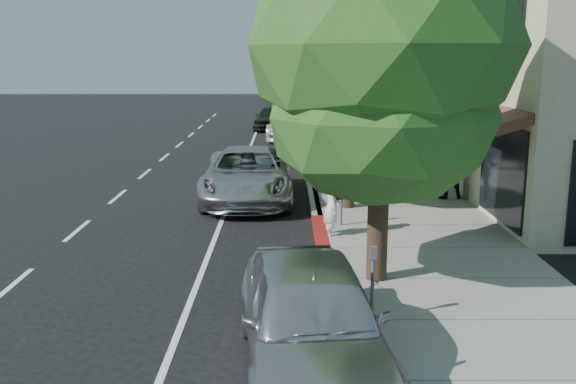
{
  "coord_description": "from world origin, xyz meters",
  "views": [
    {
      "loc": [
        -0.85,
        -13.83,
        4.41
      ],
      "look_at": [
        -0.81,
        0.42,
        1.35
      ],
      "focal_mm": 40.0,
      "sensor_mm": 36.0,
      "label": 1
    }
  ],
  "objects_px": {
    "street_tree_5": "(314,56)",
    "near_car_a": "(311,318)",
    "street_tree_2": "(334,58)",
    "silver_suv": "(247,175)",
    "dark_sedan": "(294,137)",
    "street_tree_3": "(325,55)",
    "street_tree_0": "(383,52)",
    "street_tree_1": "(351,44)",
    "dark_suv_far": "(271,118)",
    "pedestrian": "(447,166)",
    "cyclist": "(332,207)",
    "white_pickup": "(293,123)",
    "street_tree_4": "(318,49)",
    "bicycle": "(309,280)"
  },
  "relations": [
    {
      "from": "white_pickup",
      "to": "street_tree_2",
      "type": "bearing_deg",
      "value": -76.44
    },
    {
      "from": "street_tree_3",
      "to": "near_car_a",
      "type": "relative_size",
      "value": 1.5
    },
    {
      "from": "street_tree_3",
      "to": "street_tree_5",
      "type": "distance_m",
      "value": 12.0
    },
    {
      "from": "cyclist",
      "to": "near_car_a",
      "type": "xyz_separation_m",
      "value": [
        -0.75,
        -6.64,
        -0.01
      ]
    },
    {
      "from": "street_tree_4",
      "to": "near_car_a",
      "type": "distance_m",
      "value": 27.81
    },
    {
      "from": "dark_suv_far",
      "to": "pedestrian",
      "type": "height_order",
      "value": "pedestrian"
    },
    {
      "from": "silver_suv",
      "to": "dark_suv_far",
      "type": "distance_m",
      "value": 19.14
    },
    {
      "from": "street_tree_5",
      "to": "near_car_a",
      "type": "bearing_deg",
      "value": -92.39
    },
    {
      "from": "street_tree_2",
      "to": "near_car_a",
      "type": "height_order",
      "value": "street_tree_2"
    },
    {
      "from": "street_tree_5",
      "to": "near_car_a",
      "type": "xyz_separation_m",
      "value": [
        -1.4,
        -33.5,
        -3.49
      ]
    },
    {
      "from": "dark_sedan",
      "to": "silver_suv",
      "type": "bearing_deg",
      "value": -101.91
    },
    {
      "from": "silver_suv",
      "to": "dark_sedan",
      "type": "relative_size",
      "value": 1.11
    },
    {
      "from": "pedestrian",
      "to": "cyclist",
      "type": "bearing_deg",
      "value": 39.9
    },
    {
      "from": "white_pickup",
      "to": "near_car_a",
      "type": "height_order",
      "value": "white_pickup"
    },
    {
      "from": "street_tree_4",
      "to": "dark_sedan",
      "type": "relative_size",
      "value": 1.43
    },
    {
      "from": "street_tree_2",
      "to": "white_pickup",
      "type": "xyz_separation_m",
      "value": [
        -1.4,
        10.54,
        -3.46
      ]
    },
    {
      "from": "street_tree_1",
      "to": "dark_suv_far",
      "type": "distance_m",
      "value": 21.18
    },
    {
      "from": "street_tree_3",
      "to": "street_tree_0",
      "type": "bearing_deg",
      "value": -90.0
    },
    {
      "from": "cyclist",
      "to": "pedestrian",
      "type": "relative_size",
      "value": 0.85
    },
    {
      "from": "street_tree_5",
      "to": "dark_sedan",
      "type": "relative_size",
      "value": 1.36
    },
    {
      "from": "dark_sedan",
      "to": "pedestrian",
      "type": "xyz_separation_m",
      "value": [
        4.5,
        -9.2,
        0.27
      ]
    },
    {
      "from": "street_tree_0",
      "to": "street_tree_5",
      "type": "distance_m",
      "value": 30.0
    },
    {
      "from": "street_tree_0",
      "to": "silver_suv",
      "type": "relative_size",
      "value": 1.28
    },
    {
      "from": "street_tree_5",
      "to": "dark_suv_far",
      "type": "height_order",
      "value": "street_tree_5"
    },
    {
      "from": "street_tree_4",
      "to": "cyclist",
      "type": "height_order",
      "value": "street_tree_4"
    },
    {
      "from": "street_tree_0",
      "to": "dark_sedan",
      "type": "relative_size",
      "value": 1.43
    },
    {
      "from": "dark_sedan",
      "to": "white_pickup",
      "type": "distance_m",
      "value": 6.21
    },
    {
      "from": "near_car_a",
      "to": "street_tree_3",
      "type": "bearing_deg",
      "value": 81.01
    },
    {
      "from": "street_tree_0",
      "to": "white_pickup",
      "type": "xyz_separation_m",
      "value": [
        -1.4,
        22.54,
        -3.63
      ]
    },
    {
      "from": "street_tree_2",
      "to": "near_car_a",
      "type": "bearing_deg",
      "value": -95.16
    },
    {
      "from": "bicycle",
      "to": "pedestrian",
      "type": "height_order",
      "value": "pedestrian"
    },
    {
      "from": "cyclist",
      "to": "white_pickup",
      "type": "height_order",
      "value": "white_pickup"
    },
    {
      "from": "street_tree_0",
      "to": "bicycle",
      "type": "bearing_deg",
      "value": -143.47
    },
    {
      "from": "cyclist",
      "to": "white_pickup",
      "type": "bearing_deg",
      "value": 0.7
    },
    {
      "from": "near_car_a",
      "to": "dark_suv_far",
      "type": "bearing_deg",
      "value": 87.11
    },
    {
      "from": "street_tree_1",
      "to": "street_tree_3",
      "type": "relative_size",
      "value": 1.05
    },
    {
      "from": "silver_suv",
      "to": "dark_sedan",
      "type": "height_order",
      "value": "dark_sedan"
    },
    {
      "from": "street_tree_4",
      "to": "bicycle",
      "type": "distance_m",
      "value": 25.39
    },
    {
      "from": "dark_suv_far",
      "to": "pedestrian",
      "type": "relative_size",
      "value": 2.15
    },
    {
      "from": "bicycle",
      "to": "silver_suv",
      "type": "bearing_deg",
      "value": -9.94
    },
    {
      "from": "street_tree_0",
      "to": "bicycle",
      "type": "relative_size",
      "value": 4.12
    },
    {
      "from": "cyclist",
      "to": "street_tree_5",
      "type": "bearing_deg",
      "value": -2.9
    },
    {
      "from": "street_tree_1",
      "to": "street_tree_5",
      "type": "bearing_deg",
      "value": 90.0
    },
    {
      "from": "street_tree_0",
      "to": "street_tree_3",
      "type": "relative_size",
      "value": 1.02
    },
    {
      "from": "bicycle",
      "to": "dark_sedan",
      "type": "xyz_separation_m",
      "value": [
        -0.05,
        17.33,
        0.38
      ]
    },
    {
      "from": "street_tree_1",
      "to": "white_pickup",
      "type": "xyz_separation_m",
      "value": [
        -1.4,
        16.54,
        -3.85
      ]
    },
    {
      "from": "dark_suv_far",
      "to": "bicycle",
      "type": "bearing_deg",
      "value": -79.42
    },
    {
      "from": "street_tree_2",
      "to": "street_tree_5",
      "type": "height_order",
      "value": "street_tree_2"
    },
    {
      "from": "white_pickup",
      "to": "street_tree_4",
      "type": "bearing_deg",
      "value": 52.19
    },
    {
      "from": "silver_suv",
      "to": "street_tree_3",
      "type": "bearing_deg",
      "value": 73.09
    }
  ]
}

